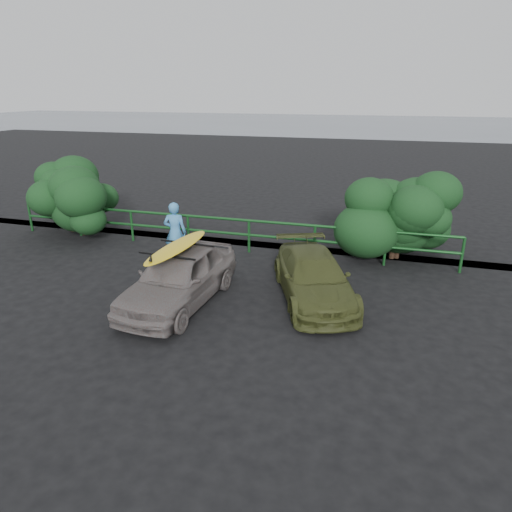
{
  "coord_description": "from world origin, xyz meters",
  "views": [
    {
      "loc": [
        4.88,
        -7.6,
        4.71
      ],
      "look_at": [
        2.05,
        2.16,
        0.98
      ],
      "focal_mm": 32.0,
      "sensor_mm": 36.0,
      "label": 1
    }
  ],
  "objects": [
    {
      "name": "olive_vehicle",
      "position": [
        3.43,
        2.29,
        0.55
      ],
      "size": [
        2.81,
        4.06,
        1.09
      ],
      "primitive_type": "imported",
      "rotation": [
        0.0,
        0.0,
        0.38
      ],
      "color": "#40461F",
      "rests_on": "ground"
    },
    {
      "name": "ground",
      "position": [
        0.0,
        0.0,
        0.0
      ],
      "size": [
        80.0,
        80.0,
        0.0
      ],
      "primitive_type": "plane",
      "color": "black"
    },
    {
      "name": "sedan",
      "position": [
        0.49,
        1.17,
        0.65
      ],
      "size": [
        1.79,
        3.92,
        1.3
      ],
      "primitive_type": "imported",
      "rotation": [
        0.0,
        0.0,
        -0.07
      ],
      "color": "slate",
      "rests_on": "ground"
    },
    {
      "name": "guardrail",
      "position": [
        0.0,
        5.0,
        0.52
      ],
      "size": [
        14.0,
        0.08,
        1.04
      ],
      "primitive_type": null,
      "color": "#14471B",
      "rests_on": "ground"
    },
    {
      "name": "shrub_right",
      "position": [
        5.0,
        5.5,
        1.18
      ],
      "size": [
        3.2,
        2.4,
        2.37
      ],
      "primitive_type": null,
      "color": "#153C19",
      "rests_on": "ground"
    },
    {
      "name": "surfboard",
      "position": [
        0.49,
        1.17,
        1.39
      ],
      "size": [
        0.71,
        2.62,
        0.08
      ],
      "primitive_type": "ellipsoid",
      "rotation": [
        0.0,
        0.0,
        -0.07
      ],
      "color": "gold",
      "rests_on": "roof_rack"
    },
    {
      "name": "man",
      "position": [
        -0.78,
        3.65,
        0.88
      ],
      "size": [
        0.71,
        0.54,
        1.76
      ],
      "primitive_type": "imported",
      "rotation": [
        0.0,
        0.0,
        3.34
      ],
      "color": "#428CC7",
      "rests_on": "ground"
    },
    {
      "name": "shrub_left",
      "position": [
        -4.8,
        5.4,
        1.17
      ],
      "size": [
        3.2,
        2.4,
        2.34
      ],
      "primitive_type": null,
      "color": "#153C19",
      "rests_on": "ground"
    },
    {
      "name": "roof_rack",
      "position": [
        0.49,
        1.17,
        1.33
      ],
      "size": [
        1.44,
        1.05,
        0.05
      ],
      "primitive_type": null,
      "rotation": [
        0.0,
        0.0,
        -0.07
      ],
      "color": "black",
      "rests_on": "sedan"
    },
    {
      "name": "ocean",
      "position": [
        0.0,
        60.0,
        0.0
      ],
      "size": [
        200.0,
        200.0,
        0.0
      ],
      "primitive_type": "plane",
      "color": "slate",
      "rests_on": "ground"
    }
  ]
}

